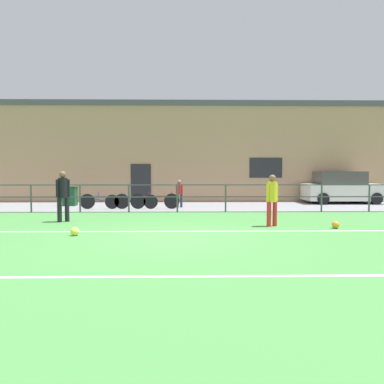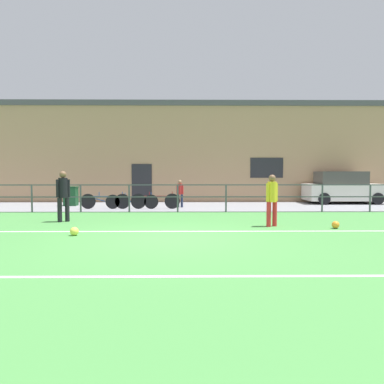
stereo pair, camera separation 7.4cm
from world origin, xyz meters
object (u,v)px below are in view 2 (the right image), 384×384
(bicycle_parked_0, at_px, (132,201))
(bicycle_parked_1, at_px, (105,201))
(player_goalkeeper, at_px, (63,193))
(trash_bin_0, at_px, (71,196))
(parked_car_red, at_px, (343,188))
(soccer_ball_match, at_px, (74,231))
(soccer_ball_spare, at_px, (336,225))
(bicycle_parked_2, at_px, (155,201))
(spectator_child, at_px, (180,192))
(player_striker, at_px, (272,197))

(bicycle_parked_0, bearing_deg, bicycle_parked_1, -180.00)
(player_goalkeeper, relative_size, trash_bin_0, 1.80)
(parked_car_red, distance_m, bicycle_parked_0, 11.00)
(player_goalkeeper, distance_m, parked_car_red, 14.07)
(soccer_ball_match, bearing_deg, parked_car_red, 40.67)
(soccer_ball_spare, height_order, bicycle_parked_1, bicycle_parked_1)
(bicycle_parked_2, bearing_deg, soccer_ball_spare, -44.39)
(player_goalkeeper, height_order, soccer_ball_spare, player_goalkeeper)
(player_goalkeeper, height_order, trash_bin_0, player_goalkeeper)
(trash_bin_0, bearing_deg, soccer_ball_match, -71.74)
(bicycle_parked_0, xyz_separation_m, bicycle_parked_2, (1.04, 0.00, 0.02))
(trash_bin_0, bearing_deg, soccer_ball_spare, -35.88)
(spectator_child, bearing_deg, bicycle_parked_2, 54.64)
(bicycle_parked_1, bearing_deg, parked_car_red, 13.14)
(player_striker, bearing_deg, soccer_ball_spare, 138.32)
(soccer_ball_spare, bearing_deg, bicycle_parked_0, 140.34)
(soccer_ball_match, relative_size, soccer_ball_spare, 1.02)
(player_goalkeeper, bearing_deg, soccer_ball_spare, 131.81)
(player_striker, relative_size, spectator_child, 1.24)
(bicycle_parked_1, relative_size, bicycle_parked_2, 1.01)
(soccer_ball_match, distance_m, bicycle_parked_1, 6.82)
(bicycle_parked_0, distance_m, bicycle_parked_2, 1.04)
(trash_bin_0, bearing_deg, bicycle_parked_2, -20.67)
(parked_car_red, height_order, bicycle_parked_2, parked_car_red)
(parked_car_red, height_order, trash_bin_0, parked_car_red)
(player_striker, xyz_separation_m, soccer_ball_match, (-5.50, -1.55, -0.78))
(bicycle_parked_0, distance_m, trash_bin_0, 3.61)
(player_striker, distance_m, bicycle_parked_1, 8.15)
(spectator_child, distance_m, bicycle_parked_0, 2.29)
(bicycle_parked_1, distance_m, bicycle_parked_2, 2.23)
(soccer_ball_spare, bearing_deg, bicycle_parked_1, 144.76)
(soccer_ball_match, height_order, trash_bin_0, trash_bin_0)
(player_goalkeeper, height_order, bicycle_parked_0, player_goalkeeper)
(parked_car_red, xyz_separation_m, bicycle_parked_2, (-9.60, -2.76, -0.43))
(soccer_ball_spare, xyz_separation_m, bicycle_parked_2, (-5.78, 5.66, 0.27))
(player_striker, height_order, trash_bin_0, player_striker)
(player_striker, height_order, bicycle_parked_0, player_striker)
(player_goalkeeper, bearing_deg, bicycle_parked_2, -160.95)
(parked_car_red, distance_m, bicycle_parked_1, 12.15)
(soccer_ball_spare, xyz_separation_m, parked_car_red, (3.82, 8.42, 0.70))
(soccer_ball_match, bearing_deg, trash_bin_0, 108.26)
(bicycle_parked_0, bearing_deg, spectator_child, 19.31)
(player_goalkeeper, xyz_separation_m, soccer_ball_match, (1.18, -2.67, -0.85))
(spectator_child, xyz_separation_m, bicycle_parked_0, (-2.13, -0.75, -0.39))
(player_striker, distance_m, trash_bin_0, 10.74)
(spectator_child, bearing_deg, trash_bin_0, 10.98)
(player_goalkeeper, xyz_separation_m, player_striker, (6.69, -1.12, -0.06))
(soccer_ball_spare, bearing_deg, bicycle_parked_2, 135.61)
(trash_bin_0, bearing_deg, spectator_child, -9.16)
(spectator_child, relative_size, trash_bin_0, 1.35)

